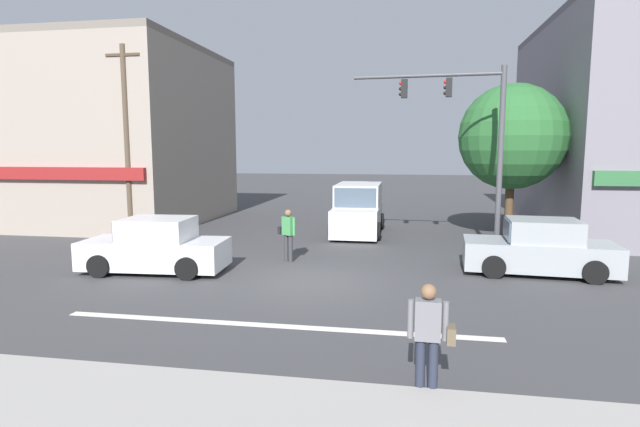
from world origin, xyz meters
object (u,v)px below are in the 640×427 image
object	(u,v)px
utility_pole_near_left	(127,140)
van_waiting_far	(358,210)
sedan_crossing_rightbound	(156,248)
pedestrian_mid_crossing	(288,232)
sedan_crossing_leftbound	(539,249)
pedestrian_foreground_with_bag	(429,334)
traffic_light_mast	(470,130)
street_tree	(512,137)

from	to	relation	value
utility_pole_near_left	van_waiting_far	world-z (taller)	utility_pole_near_left
sedan_crossing_rightbound	pedestrian_mid_crossing	bearing A→B (deg)	29.18
sedan_crossing_leftbound	van_waiting_far	distance (m)	8.38
sedan_crossing_rightbound	pedestrian_foreground_with_bag	distance (m)	9.81
utility_pole_near_left	pedestrian_foreground_with_bag	size ratio (longest dim) A/B	4.51
traffic_light_mast	pedestrian_foreground_with_bag	distance (m)	10.72
pedestrian_mid_crossing	street_tree	bearing A→B (deg)	33.40
utility_pole_near_left	sedan_crossing_leftbound	xyz separation A→B (m)	(14.53, -3.16, -3.20)
utility_pole_near_left	pedestrian_foreground_with_bag	distance (m)	15.95
sedan_crossing_leftbound	pedestrian_mid_crossing	size ratio (longest dim) A/B	2.52
utility_pole_near_left	traffic_light_mast	bearing A→B (deg)	-4.37
utility_pole_near_left	traffic_light_mast	xyz separation A→B (m)	(12.75, -0.97, 0.26)
traffic_light_mast	pedestrian_foreground_with_bag	size ratio (longest dim) A/B	3.71
traffic_light_mast	sedan_crossing_leftbound	size ratio (longest dim) A/B	1.47
pedestrian_foreground_with_bag	pedestrian_mid_crossing	world-z (taller)	same
utility_pole_near_left	traffic_light_mast	distance (m)	12.79
van_waiting_far	traffic_light_mast	bearing A→B (deg)	-44.35
sedan_crossing_leftbound	pedestrian_mid_crossing	world-z (taller)	pedestrian_mid_crossing
sedan_crossing_rightbound	pedestrian_mid_crossing	xyz separation A→B (m)	(3.49, 1.95, 0.24)
street_tree	van_waiting_far	world-z (taller)	street_tree
traffic_light_mast	sedan_crossing_leftbound	bearing A→B (deg)	-50.78
street_tree	pedestrian_foreground_with_bag	size ratio (longest dim) A/B	3.62
traffic_light_mast	pedestrian_mid_crossing	bearing A→B (deg)	-161.95
street_tree	pedestrian_mid_crossing	xyz separation A→B (m)	(-7.62, -5.03, -3.07)
street_tree	pedestrian_mid_crossing	distance (m)	9.63
utility_pole_near_left	pedestrian_foreground_with_bag	bearing A→B (deg)	-44.89
street_tree	traffic_light_mast	world-z (taller)	traffic_light_mast
traffic_light_mast	street_tree	bearing A→B (deg)	58.46
sedan_crossing_leftbound	pedestrian_foreground_with_bag	xyz separation A→B (m)	(-3.42, -7.91, 0.24)
traffic_light_mast	sedan_crossing_rightbound	size ratio (longest dim) A/B	1.48
sedan_crossing_leftbound	pedestrian_mid_crossing	bearing A→B (deg)	177.45
street_tree	pedestrian_foreground_with_bag	world-z (taller)	street_tree
street_tree	sedan_crossing_rightbound	distance (m)	13.53
van_waiting_far	sedan_crossing_rightbound	xyz separation A→B (m)	(-5.18, -7.69, -0.29)
van_waiting_far	sedan_crossing_leftbound	bearing A→B (deg)	-46.51
traffic_light_mast	pedestrian_mid_crossing	world-z (taller)	traffic_light_mast
pedestrian_foreground_with_bag	sedan_crossing_leftbound	bearing A→B (deg)	66.60
sedan_crossing_leftbound	pedestrian_foreground_with_bag	world-z (taller)	pedestrian_foreground_with_bag
van_waiting_far	pedestrian_foreground_with_bag	size ratio (longest dim) A/B	2.76
utility_pole_near_left	pedestrian_mid_crossing	bearing A→B (deg)	-21.77
utility_pole_near_left	sedan_crossing_rightbound	world-z (taller)	utility_pole_near_left
traffic_light_mast	sedan_crossing_leftbound	xyz separation A→B (m)	(1.78, -2.18, -3.46)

